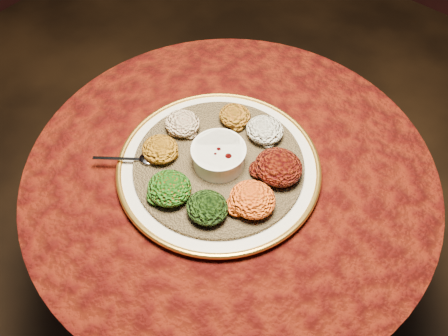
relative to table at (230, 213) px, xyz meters
The scene contains 13 objects.
table is the anchor object (origin of this frame).
platter 0.19m from the table, 147.71° to the right, with size 0.54×0.54×0.02m.
injera 0.20m from the table, 147.71° to the right, with size 0.39×0.39×0.01m, color brown.
stew_bowl 0.24m from the table, 147.71° to the right, with size 0.12×0.12×0.05m.
spoon 0.29m from the table, 143.11° to the right, with size 0.12×0.09×0.01m.
portion_ayib 0.26m from the table, 86.46° to the left, with size 0.09×0.09×0.04m, color silver.
portion_kitfo 0.26m from the table, 25.40° to the left, with size 0.11×0.10×0.05m, color black.
portion_tikil 0.26m from the table, 27.99° to the right, with size 0.10×0.09×0.05m, color #AF690E.
portion_gomen 0.27m from the table, 70.93° to the right, with size 0.09×0.09×0.04m, color black.
portion_mixveg 0.28m from the table, 108.00° to the right, with size 0.10×0.09×0.05m, color #A5260A.
portion_kik 0.28m from the table, 150.01° to the right, with size 0.09×0.08×0.04m, color #A3600E.
portion_timatim 0.28m from the table, behind, with size 0.08×0.08×0.04m, color #740906.
portion_shiro 0.26m from the table, 125.05° to the left, with size 0.08×0.07×0.04m, color #A05613.
Camera 1 is at (0.43, -0.54, 1.66)m, focal length 40.00 mm.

